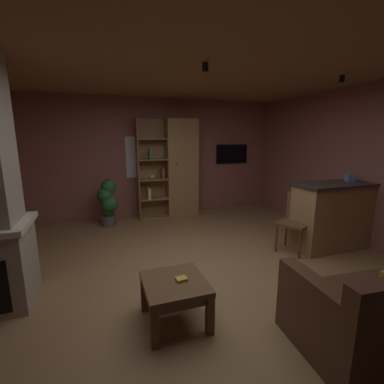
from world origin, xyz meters
The scene contains 16 objects.
floor centered at (0.00, 0.00, -0.01)m, with size 5.82×6.18×0.02m, color olive.
wall_back centered at (0.00, 3.12, 1.31)m, with size 5.94×0.06×2.62m, color #8E544C.
wall_right centered at (2.94, 0.00, 1.31)m, with size 0.06×6.18×2.62m, color #8E544C.
ceiling centered at (0.00, 0.00, 2.63)m, with size 5.82×6.18×0.02m, color #8E6B47.
window_pane_back centered at (-0.22, 3.09, 1.34)m, with size 0.78×0.01×0.90m, color white.
bookshelf_cabinet centered at (0.50, 2.85, 1.07)m, with size 1.34×0.41×2.16m.
kitchen_bar_counter centered at (2.46, 0.24, 0.54)m, with size 1.56×0.59×1.07m.
tissue_box centered at (2.68, 0.29, 1.13)m, with size 0.12×0.12×0.11m, color #598CBF.
leather_couch centered at (1.06, -1.56, 0.30)m, with size 1.51×0.98×0.84m.
coffee_table centered at (-0.55, -0.69, 0.34)m, with size 0.59×0.61×0.43m.
table_book_0 centered at (-0.48, -0.69, 0.45)m, with size 0.10×0.09×0.03m, color gold.
dining_chair centered at (1.70, 0.33, 0.53)m, with size 0.57×0.57×0.92m.
potted_floor_plant centered at (-1.05, 2.57, 0.50)m, with size 0.39×0.39×0.94m.
wall_mounted_tv centered at (1.96, 3.06, 1.36)m, with size 0.82×0.06×0.46m.
track_light_spot_1 centered at (0.04, 0.06, 2.55)m, with size 0.07×0.07×0.09m, color black.
track_light_spot_2 centered at (2.02, 0.04, 2.55)m, with size 0.07×0.07×0.09m, color black.
Camera 1 is at (-1.15, -2.93, 1.78)m, focal length 25.02 mm.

